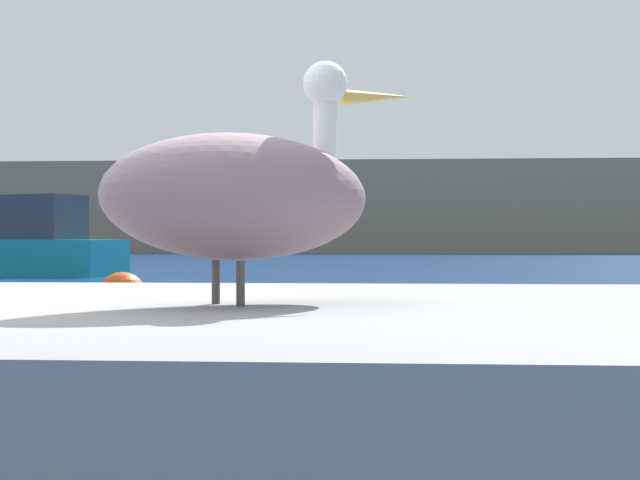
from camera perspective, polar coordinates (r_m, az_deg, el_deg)
name	(u,v)px	position (r m, az deg, el deg)	size (l,w,h in m)	color
hillside_backdrop	(369,209)	(66.09, 2.85, 1.80)	(140.00, 14.32, 5.59)	#7F755B
pier_dock	(241,420)	(3.55, -4.60, -10.35)	(3.79, 3.11, 0.82)	gray
pelican	(244,193)	(3.50, -4.41, 2.71)	(1.20, 1.05, 0.90)	gray
fishing_boat_teal	(25,246)	(27.58, -16.70, -0.34)	(6.08, 3.49, 5.04)	teal
mooring_buoy	(122,296)	(12.45, -11.37, -3.22)	(0.61, 0.61, 0.61)	#E54C19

